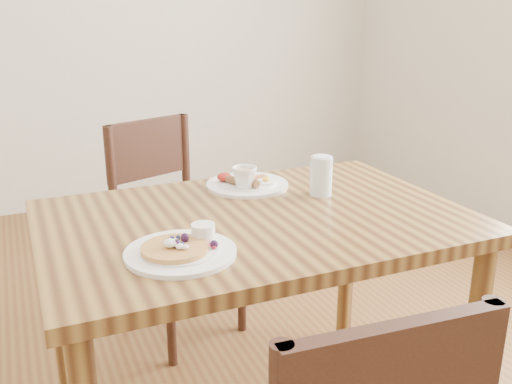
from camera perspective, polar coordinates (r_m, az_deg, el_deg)
dining_table at (r=1.66m, az=0.00°, el=-5.53°), size 1.20×0.80×0.75m
chair_far at (r=2.36m, az=-8.58°, el=-2.57°), size 0.54×0.54×0.88m
pancake_plate at (r=1.38m, az=-7.44°, el=-5.67°), size 0.27×0.27×0.06m
breakfast_plate at (r=1.88m, az=-0.99°, el=0.85°), size 0.27×0.27×0.04m
teacup_saucer at (r=1.82m, az=-1.15°, el=1.11°), size 0.14×0.14×0.08m
water_glass at (r=1.80m, az=6.53°, el=1.60°), size 0.07×0.07×0.12m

